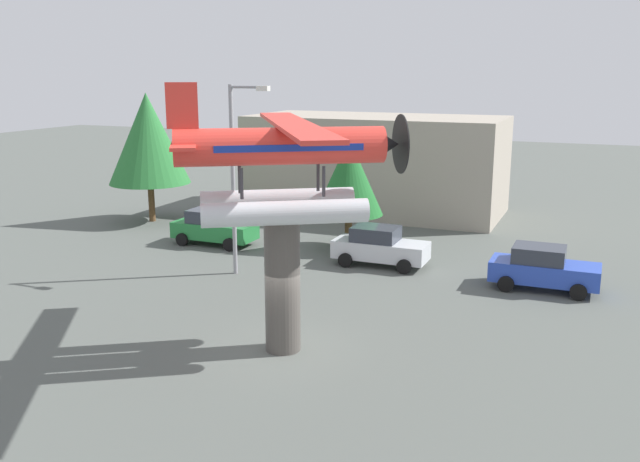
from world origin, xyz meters
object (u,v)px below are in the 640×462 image
(streetlight_primary, at_px, (237,167))
(tree_east, at_px, (349,177))
(car_far_blue, at_px, (543,268))
(car_mid_silver, at_px, (379,246))
(display_pedestal, at_px, (282,285))
(tree_west, at_px, (148,139))
(car_near_green, at_px, (213,227))
(storefront_building, at_px, (376,164))
(floatplane_monument, at_px, (285,162))

(streetlight_primary, xyz_separation_m, tree_east, (2.82, 5.87, -1.07))
(car_far_blue, bearing_deg, car_mid_silver, 173.23)
(display_pedestal, xyz_separation_m, tree_west, (-15.24, 14.13, 2.67))
(display_pedestal, height_order, streetlight_primary, streetlight_primary)
(car_near_green, xyz_separation_m, storefront_building, (4.86, 11.20, 2.05))
(car_far_blue, height_order, tree_east, tree_east)
(car_mid_silver, height_order, storefront_building, storefront_building)
(car_near_green, relative_size, tree_east, 0.77)
(car_near_green, xyz_separation_m, car_mid_silver, (8.89, -0.44, 0.00))
(tree_west, distance_m, tree_east, 12.89)
(streetlight_primary, relative_size, tree_east, 1.47)
(floatplane_monument, bearing_deg, tree_west, 105.05)
(streetlight_primary, relative_size, tree_west, 1.09)
(storefront_building, height_order, tree_east, storefront_building)
(car_mid_silver, bearing_deg, floatplane_monument, -88.34)
(car_near_green, bearing_deg, floatplane_monument, -49.43)
(display_pedestal, xyz_separation_m, tree_east, (-2.50, 12.59, 1.45))
(tree_east, bearing_deg, floatplane_monument, -78.21)
(display_pedestal, relative_size, car_mid_silver, 1.01)
(display_pedestal, relative_size, tree_west, 0.58)
(car_mid_silver, distance_m, storefront_building, 12.49)
(car_far_blue, distance_m, storefront_building, 16.86)
(car_mid_silver, bearing_deg, streetlight_primary, -144.76)
(car_far_blue, relative_size, tree_east, 0.77)
(display_pedestal, height_order, floatplane_monument, floatplane_monument)
(streetlight_primary, bearing_deg, storefront_building, 85.83)
(floatplane_monument, distance_m, car_far_blue, 12.68)
(car_near_green, bearing_deg, display_pedestal, -49.96)
(tree_east, bearing_deg, tree_west, 173.13)
(display_pedestal, relative_size, floatplane_monument, 0.45)
(storefront_building, xyz_separation_m, tree_east, (1.71, -9.41, 0.63))
(car_mid_silver, distance_m, car_far_blue, 7.16)
(car_far_blue, relative_size, streetlight_primary, 0.52)
(car_near_green, bearing_deg, tree_east, 15.29)
(display_pedestal, distance_m, tree_east, 12.92)
(storefront_building, relative_size, tree_east, 2.80)
(floatplane_monument, bearing_deg, tree_east, 69.32)
(car_near_green, bearing_deg, car_far_blue, -4.60)
(display_pedestal, distance_m, floatplane_monument, 3.79)
(tree_west, bearing_deg, car_far_blue, -11.77)
(display_pedestal, relative_size, car_far_blue, 1.01)
(floatplane_monument, height_order, tree_west, floatplane_monument)
(tree_west, bearing_deg, storefront_building, 35.51)
(display_pedestal, relative_size, tree_east, 0.78)
(storefront_building, bearing_deg, streetlight_primary, -94.17)
(tree_west, bearing_deg, streetlight_primary, -36.75)
(car_mid_silver, xyz_separation_m, car_far_blue, (7.11, -0.84, 0.00))
(streetlight_primary, relative_size, storefront_building, 0.53)
(car_far_blue, bearing_deg, car_near_green, 175.40)
(floatplane_monument, xyz_separation_m, storefront_building, (-4.32, 21.93, -2.98))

